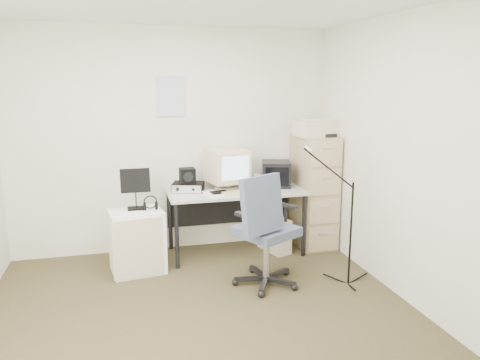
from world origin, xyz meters
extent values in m
cube|color=#312A16|center=(0.00, 0.00, -0.01)|extent=(3.60, 3.60, 0.01)
cube|color=beige|center=(0.00, 1.80, 1.25)|extent=(3.60, 0.02, 2.50)
cube|color=beige|center=(0.00, -1.80, 1.25)|extent=(3.60, 0.02, 2.50)
cube|color=beige|center=(1.80, 0.00, 1.25)|extent=(0.02, 3.60, 2.50)
cube|color=white|center=(-0.02, 1.79, 1.75)|extent=(0.30, 0.02, 0.44)
cube|color=#9D8F61|center=(1.58, 1.48, 0.65)|extent=(0.40, 0.60, 1.30)
cube|color=beige|center=(1.58, 1.44, 1.39)|extent=(0.50, 0.37, 0.18)
cube|color=#ABABAB|center=(0.63, 1.45, 0.36)|extent=(1.50, 0.70, 0.73)
cube|color=beige|center=(0.55, 1.53, 0.95)|extent=(0.48, 0.50, 0.44)
cube|color=black|center=(1.13, 1.52, 0.87)|extent=(0.39, 0.41, 0.29)
cube|color=#C2B693|center=(0.89, 1.52, 0.81)|extent=(0.09, 0.09, 0.15)
cube|color=beige|center=(0.66, 1.27, 0.74)|extent=(0.52, 0.29, 0.03)
cube|color=black|center=(0.90, 1.22, 0.75)|extent=(0.08, 0.12, 0.03)
cube|color=black|center=(0.11, 1.53, 0.78)|extent=(0.39, 0.33, 0.09)
cube|color=black|center=(0.11, 1.52, 0.91)|extent=(0.17, 0.16, 0.16)
cube|color=white|center=(0.37, 1.29, 0.74)|extent=(0.27, 0.33, 0.02)
cube|color=beige|center=(1.07, 1.39, 0.20)|extent=(0.30, 0.46, 0.39)
cube|color=#34404F|center=(0.70, 0.55, 0.55)|extent=(0.86, 0.86, 1.11)
cube|color=white|center=(-0.47, 1.18, 0.32)|extent=(0.57, 0.48, 0.64)
cube|color=black|center=(-0.46, 1.26, 0.85)|extent=(0.32, 0.22, 0.43)
torus|color=black|center=(-0.32, 1.20, 0.69)|extent=(0.16, 0.16, 0.03)
cylinder|color=black|center=(1.48, 0.36, 0.65)|extent=(0.03, 0.03, 1.31)
camera|label=1|loc=(-0.60, -3.44, 1.92)|focal=35.00mm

